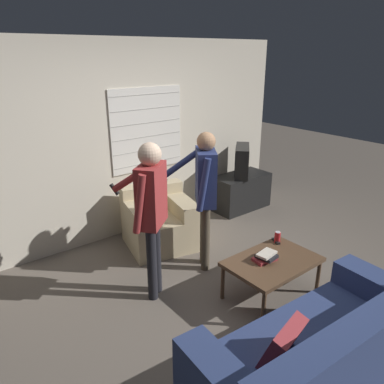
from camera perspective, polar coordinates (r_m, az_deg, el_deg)
The scene contains 12 objects.
ground_plane at distance 4.03m, azimuth 5.90°, elevation -15.65°, with size 16.00×16.00×0.00m, color #665B51.
wall_back at distance 5.02m, azimuth -9.86°, elevation 7.69°, with size 5.20×0.08×2.55m.
couch_blue at distance 3.06m, azimuth 18.90°, elevation -22.99°, with size 1.95×0.95×0.84m.
armchair_beige at distance 4.86m, azimuth -5.08°, elevation -4.53°, with size 0.98×0.95×0.75m.
coffee_table at distance 3.91m, azimuth 12.15°, elevation -10.60°, with size 0.92×0.62×0.42m.
tv_stand at distance 6.03m, azimuth 7.40°, elevation 0.07°, with size 0.92×0.48×0.56m.
tv at distance 5.87m, azimuth 7.60°, elevation 4.73°, with size 0.59×0.57×0.46m.
person_left_standing at distance 3.58m, azimuth -6.32°, elevation -1.83°, with size 0.47×0.74×1.62m.
person_right_standing at distance 4.09m, azimuth 1.94°, elevation 1.01°, with size 0.50×0.74×1.60m.
book_stack at distance 3.85m, azimuth 11.19°, elevation -9.64°, with size 0.25×0.20×0.09m.
soda_can at distance 4.21m, azimuth 12.89°, elevation -6.72°, with size 0.07×0.07×0.13m.
spare_remote at distance 4.23m, azimuth 12.71°, elevation -7.33°, with size 0.09×0.14×0.02m.
Camera 1 is at (-2.32, -2.29, 2.38)m, focal length 35.00 mm.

